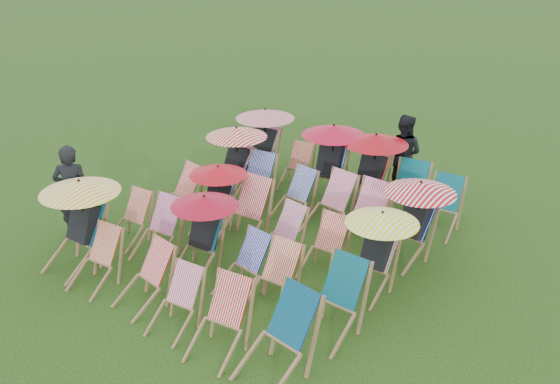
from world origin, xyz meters
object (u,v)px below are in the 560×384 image
Objects in this scene: deckchair_0 at (77,223)px; deckchair_29 at (441,207)px; person_left at (73,192)px; deckchair_5 at (277,338)px; person_rear at (403,154)px.

deckchair_29 is at bearing 48.04° from deckchair_0.
deckchair_29 is at bearing 178.26° from person_left.
deckchair_5 is 4.86m from person_left.
deckchair_0 is at bearing 59.08° from person_rear.
person_left is at bearing 49.28° from person_rear.
deckchair_29 is at bearing 97.40° from deckchair_5.
deckchair_5 is at bearing 130.86° from person_left.
person_left is at bearing -146.45° from deckchair_29.
person_rear is at bearing 64.19° from deckchair_0.
person_rear is (-1.33, 1.08, 0.33)m from deckchair_29.
deckchair_0 is 0.91× the size of person_rear.
person_rear is (2.53, 5.59, 0.04)m from deckchair_0.
person_left is (-4.74, -3.95, 0.36)m from deckchair_29.
person_rear is at bearing 110.37° from deckchair_5.
deckchair_0 is 1.05m from person_left.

